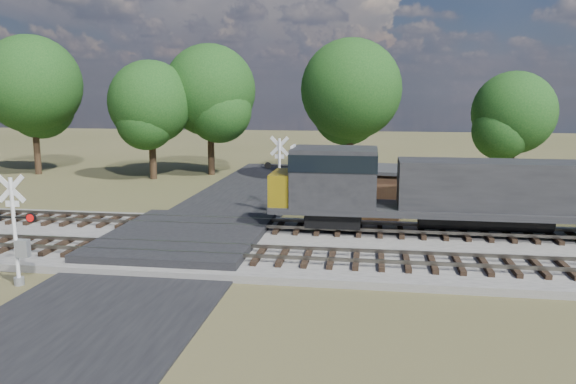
# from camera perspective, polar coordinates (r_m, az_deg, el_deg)

# --- Properties ---
(ground) EXTENTS (160.00, 160.00, 0.00)m
(ground) POSITION_cam_1_polar(r_m,az_deg,el_deg) (26.39, -10.65, -5.52)
(ground) COLOR #484926
(ground) RESTS_ON ground
(ballast_bed) EXTENTS (140.00, 10.00, 0.30)m
(ballast_bed) POSITION_cam_1_polar(r_m,az_deg,el_deg) (25.47, 11.63, -5.78)
(ballast_bed) COLOR gray
(ballast_bed) RESTS_ON ground
(road) EXTENTS (7.00, 60.00, 0.08)m
(road) POSITION_cam_1_polar(r_m,az_deg,el_deg) (26.38, -10.65, -5.44)
(road) COLOR black
(road) RESTS_ON ground
(crossing_panel) EXTENTS (7.00, 9.00, 0.62)m
(crossing_panel) POSITION_cam_1_polar(r_m,az_deg,el_deg) (26.77, -10.32, -4.59)
(crossing_panel) COLOR #262628
(crossing_panel) RESTS_ON ground
(track_near) EXTENTS (140.00, 2.60, 0.33)m
(track_near) POSITION_cam_1_polar(r_m,az_deg,el_deg) (23.57, -5.05, -6.24)
(track_near) COLOR black
(track_near) RESTS_ON ballast_bed
(track_far) EXTENTS (140.00, 2.60, 0.33)m
(track_far) POSITION_cam_1_polar(r_m,az_deg,el_deg) (28.29, -2.69, -3.44)
(track_far) COLOR black
(track_far) RESTS_ON ballast_bed
(crossing_signal_near) EXTENTS (1.67, 0.37, 4.15)m
(crossing_signal_near) POSITION_cam_1_polar(r_m,az_deg,el_deg) (22.75, -25.76, -4.40)
(crossing_signal_near) COLOR silver
(crossing_signal_near) RESTS_ON ground
(crossing_signal_far) EXTENTS (1.82, 0.44, 4.54)m
(crossing_signal_far) POSITION_cam_1_polar(r_m,az_deg,el_deg) (32.80, -1.02, 1.08)
(crossing_signal_far) COLOR silver
(crossing_signal_far) RESTS_ON ground
(equipment_shed) EXTENTS (4.68, 4.68, 2.79)m
(equipment_shed) POSITION_cam_1_polar(r_m,az_deg,el_deg) (32.92, 8.39, 0.17)
(equipment_shed) COLOR #4E3021
(equipment_shed) RESTS_ON ground
(treeline) EXTENTS (86.03, 10.57, 11.83)m
(treeline) POSITION_cam_1_polar(r_m,az_deg,el_deg) (45.00, 2.11, 10.09)
(treeline) COLOR black
(treeline) RESTS_ON ground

